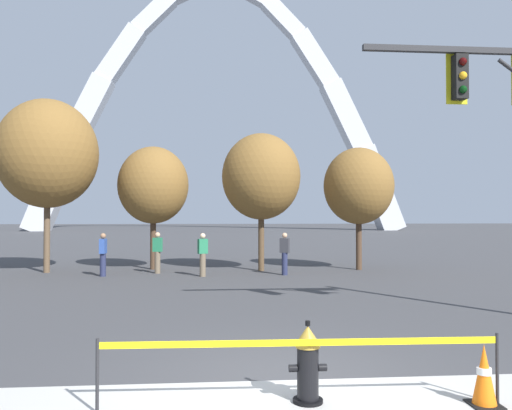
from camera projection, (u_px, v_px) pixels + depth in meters
ground_plane at (283, 378)px, 7.16m from camera, size 240.00×240.00×0.00m
fire_hydrant at (308, 364)px, 6.24m from camera, size 0.46×0.48×0.99m
caution_tape_barrier at (302, 359)px, 6.04m from camera, size 4.75×0.16×0.85m
traffic_cone_by_hydrant at (484, 376)px, 6.13m from camera, size 0.36×0.36×0.73m
monument_arch at (219, 116)px, 74.07m from camera, size 54.01×3.25×37.08m
tree_far_left at (47, 154)px, 20.29m from camera, size 3.89×3.89×6.81m
tree_left_mid at (153, 185)px, 21.48m from camera, size 2.92×2.92×5.11m
tree_center_left at (261, 177)px, 20.95m from camera, size 3.19×3.19×5.57m
tree_center_right at (359, 186)px, 21.36m from camera, size 2.89×2.89×5.05m
pedestrian_walking_left at (103, 254)px, 18.99m from camera, size 0.23×0.36×1.59m
pedestrian_standing_center at (285, 253)px, 19.42m from camera, size 0.39×0.32×1.59m
pedestrian_walking_right at (203, 254)px, 18.95m from camera, size 0.39×0.31×1.59m
pedestrian_near_trees at (157, 252)px, 19.96m from camera, size 0.38×0.28×1.59m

